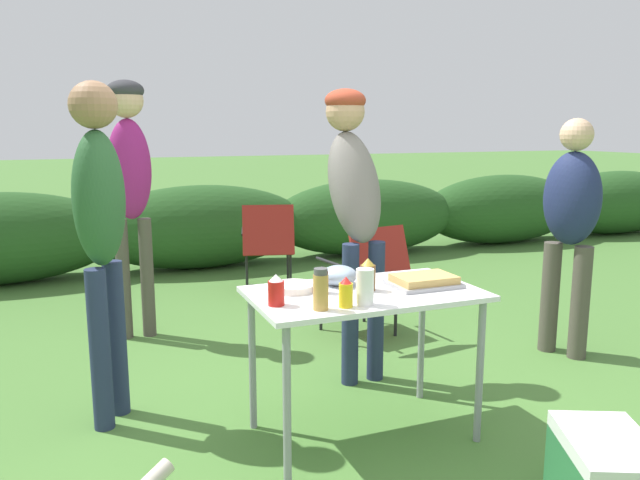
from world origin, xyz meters
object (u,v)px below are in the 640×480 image
camp_chair_green_behind_table (367,275)px  cooler_box (606,479)px  ketchup_bottle (276,291)px  paper_cup_stack (365,287)px  beer_bottle (368,275)px  mixing_bowl (339,275)px  standing_person_in_navy_coat (354,191)px  plate_stack (293,287)px  folding_table (364,306)px  standing_person_in_gray_fleece (100,218)px  food_tray (424,281)px  spice_jar (321,290)px  camp_chair_near_hedge (268,242)px  mustard_bottle (346,293)px  standing_person_in_dark_puffer (571,217)px  standing_person_with_beanie (130,171)px  bbq_sauce_bottle (322,280)px

camp_chair_green_behind_table → cooler_box: bearing=-101.3°
camp_chair_green_behind_table → ketchup_bottle: bearing=-138.3°
paper_cup_stack → beer_bottle: paper_cup_stack is taller
mixing_bowl → standing_person_in_navy_coat: standing_person_in_navy_coat is taller
plate_stack → mixing_bowl: bearing=4.7°
folding_table → standing_person_in_gray_fleece: (-1.16, 0.63, 0.41)m
food_tray → beer_bottle: bearing=173.6°
spice_jar → standing_person_in_navy_coat: (0.59, 0.95, 0.31)m
cooler_box → camp_chair_near_hedge: bearing=-152.2°
plate_stack → mustard_bottle: (0.12, -0.35, 0.05)m
camp_chair_green_behind_table → camp_chair_near_hedge: bearing=91.5°
camp_chair_green_behind_table → spice_jar: bearing=-131.7°
standing_person_in_navy_coat → standing_person_in_gray_fleece: 1.44m
standing_person_in_navy_coat → standing_person_in_dark_puffer: bearing=-11.1°
mixing_bowl → food_tray: bearing=-25.4°
spice_jar → folding_table: bearing=33.8°
folding_table → camp_chair_near_hedge: 2.84m
plate_stack → ketchup_bottle: size_ratio=1.52×
paper_cup_stack → camp_chair_near_hedge: (0.48, 3.02, -0.35)m
camp_chair_green_behind_table → standing_person_in_dark_puffer: bearing=-45.6°
beer_bottle → standing_person_in_dark_puffer: 1.80m
standing_person_in_dark_puffer → cooler_box: standing_person_in_dark_puffer is taller
food_tray → camp_chair_near_hedge: (0.06, 2.84, -0.30)m
mixing_bowl → ketchup_bottle: 0.46m
standing_person_in_navy_coat → standing_person_with_beanie: (-1.17, 1.21, 0.07)m
spice_jar → standing_person_in_navy_coat: bearing=58.0°
spice_jar → camp_chair_green_behind_table: 1.84m
folding_table → camp_chair_green_behind_table: size_ratio=1.32×
folding_table → mustard_bottle: bearing=-132.4°
camp_chair_near_hedge → cooler_box: (0.20, -3.79, -0.30)m
folding_table → ketchup_bottle: size_ratio=7.77×
bbq_sauce_bottle → cooler_box: size_ratio=0.23×
standing_person_in_gray_fleece → standing_person_in_navy_coat: bearing=-55.0°
camp_chair_green_behind_table → food_tray: bearing=-113.7°
beer_bottle → bbq_sauce_bottle: bearing=170.2°
standing_person_in_dark_puffer → standing_person_with_beanie: bearing=-142.2°
standing_person_in_navy_coat → mixing_bowl: bearing=-123.3°
plate_stack → standing_person_in_gray_fleece: bearing=149.7°
camp_chair_near_hedge → cooler_box: size_ratio=1.46×
beer_bottle → mustard_bottle: bearing=-134.1°
standing_person_in_navy_coat → standing_person_in_dark_puffer: (1.46, -0.22, -0.20)m
mixing_bowl → cooler_box: bearing=-60.4°
folding_table → standing_person_with_beanie: size_ratio=0.60×
mixing_bowl → camp_chair_near_hedge: 2.71m
beer_bottle → standing_person_in_navy_coat: size_ratio=0.09×
food_tray → ketchup_bottle: ketchup_bottle is taller
mixing_bowl → cooler_box: (0.64, -1.13, -0.62)m
folding_table → ketchup_bottle: (-0.47, -0.07, 0.14)m
paper_cup_stack → cooler_box: (0.68, -0.76, -0.65)m
standing_person_in_navy_coat → folding_table: bearing=-113.3°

